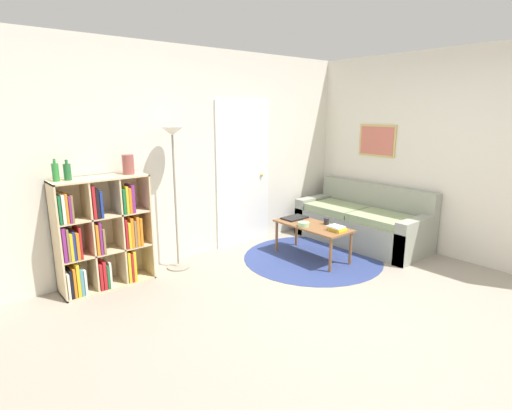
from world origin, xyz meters
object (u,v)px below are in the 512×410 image
(coffee_table, at_px, (312,229))
(bowl, at_px, (304,224))
(bottle_left, at_px, (55,172))
(vase_on_shelf, at_px, (128,164))
(couch, at_px, (364,223))
(bottle_middle, at_px, (67,172))
(cup, at_px, (326,221))
(floor_lamp, at_px, (173,155))
(laptop, at_px, (295,218))
(bookshelf, at_px, (101,236))

(coffee_table, bearing_deg, bowl, 169.17)
(bottle_left, relative_size, vase_on_shelf, 1.03)
(couch, bearing_deg, bottle_middle, 165.97)
(cup, bearing_deg, bottle_left, 161.14)
(couch, height_order, bottle_middle, bottle_middle)
(coffee_table, bearing_deg, bottle_middle, 161.44)
(cup, height_order, bottle_middle, bottle_middle)
(bottle_middle, distance_m, vase_on_shelf, 0.61)
(coffee_table, bearing_deg, bottle_left, 162.04)
(couch, height_order, bottle_left, bottle_left)
(floor_lamp, xyz_separation_m, vase_on_shelf, (-0.51, 0.05, -0.06))
(couch, relative_size, bottle_left, 8.48)
(bottle_left, bearing_deg, couch, -13.71)
(couch, distance_m, laptop, 1.09)
(couch, bearing_deg, laptop, 158.69)
(bowl, height_order, bottle_middle, bottle_middle)
(floor_lamp, bearing_deg, bookshelf, 176.83)
(bookshelf, distance_m, laptop, 2.44)
(bowl, xyz_separation_m, vase_on_shelf, (-1.86, 0.83, 0.82))
(bowl, distance_m, bottle_left, 2.83)
(laptop, bearing_deg, bowl, -117.44)
(bookshelf, xyz_separation_m, bottle_left, (-0.36, 0.03, 0.71))
(floor_lamp, relative_size, vase_on_shelf, 7.95)
(couch, height_order, laptop, couch)
(cup, relative_size, bottle_middle, 0.41)
(bookshelf, xyz_separation_m, cup, (2.50, -0.95, -0.08))
(laptop, bearing_deg, couch, -21.31)
(floor_lamp, distance_m, vase_on_shelf, 0.52)
(bookshelf, height_order, couch, bookshelf)
(bowl, xyz_separation_m, bottle_middle, (-2.47, 0.85, 0.80))
(bottle_middle, bearing_deg, coffee_table, -18.56)
(floor_lamp, distance_m, bottle_left, 1.23)
(coffee_table, distance_m, cup, 0.20)
(coffee_table, height_order, laptop, laptop)
(bowl, height_order, vase_on_shelf, vase_on_shelf)
(couch, distance_m, bottle_left, 3.99)
(couch, xyz_separation_m, vase_on_shelf, (-3.04, 0.89, 1.01))
(bowl, bearing_deg, bookshelf, 159.60)
(bottle_left, xyz_separation_m, bottle_middle, (0.11, -0.00, -0.01))
(coffee_table, relative_size, laptop, 2.99)
(bottle_left, height_order, vase_on_shelf, bottle_left)
(bookshelf, bearing_deg, vase_on_shelf, 0.37)
(couch, distance_m, cup, 0.92)
(bookshelf, xyz_separation_m, vase_on_shelf, (0.36, 0.00, 0.73))
(bookshelf, xyz_separation_m, bottle_middle, (-0.25, 0.02, 0.70))
(cup, bearing_deg, bottle_middle, 160.54)
(laptop, height_order, cup, cup)
(bottle_middle, relative_size, vase_on_shelf, 0.95)
(cup, xyz_separation_m, bottle_left, (-2.86, 0.98, 0.79))
(bookshelf, relative_size, vase_on_shelf, 5.62)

